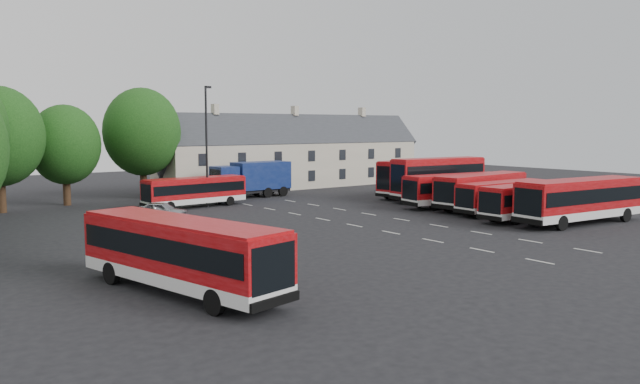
{
  "coord_description": "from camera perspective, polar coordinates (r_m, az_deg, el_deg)",
  "views": [
    {
      "loc": [
        -30.49,
        -33.85,
        7.51
      ],
      "look_at": [
        0.02,
        6.38,
        2.2
      ],
      "focal_mm": 35.0,
      "sensor_mm": 36.0,
      "label": 1
    }
  ],
  "objects": [
    {
      "name": "bus_row_d",
      "position": [
        58.92,
        14.54,
        0.36
      ],
      "size": [
        11.45,
        3.57,
        3.19
      ],
      "rotation": [
        0.0,
        0.0,
        0.09
      ],
      "color": "silver",
      "rests_on": "ground"
    },
    {
      "name": "bus_dd_north",
      "position": [
        67.31,
        8.44,
        1.47
      ],
      "size": [
        9.91,
        3.69,
        3.97
      ],
      "rotation": [
        0.0,
        0.0,
        0.16
      ],
      "color": "silver",
      "rests_on": "ground"
    },
    {
      "name": "bus_dd_south",
      "position": [
        64.17,
        10.77,
        1.4
      ],
      "size": [
        10.79,
        3.34,
        4.35
      ],
      "rotation": [
        0.0,
        0.0,
        -0.09
      ],
      "color": "silver",
      "rests_on": "ground"
    },
    {
      "name": "silver_car",
      "position": [
        52.12,
        -14.28,
        -1.66
      ],
      "size": [
        4.23,
        4.24,
        1.45
      ],
      "primitive_type": "imported",
      "rotation": [
        0.0,
        0.0,
        0.78
      ],
      "color": "#B0B2B9",
      "rests_on": "ground"
    },
    {
      "name": "box_truck",
      "position": [
        66.69,
        -6.22,
        1.32
      ],
      "size": [
        8.59,
        2.79,
        3.75
      ],
      "rotation": [
        0.0,
        0.0,
        0.01
      ],
      "color": "black",
      "rests_on": "ground"
    },
    {
      "name": "bus_north",
      "position": [
        59.23,
        -11.36,
        0.23
      ],
      "size": [
        10.0,
        2.99,
        2.79
      ],
      "rotation": [
        0.0,
        0.0,
        0.07
      ],
      "color": "silver",
      "rests_on": "ground"
    },
    {
      "name": "lamppost",
      "position": [
        59.0,
        -10.32,
        4.44
      ],
      "size": [
        0.77,
        0.5,
        11.25
      ],
      "rotation": [
        0.0,
        0.0,
        0.37
      ],
      "color": "black",
      "rests_on": "ground"
    },
    {
      "name": "lane_markings",
      "position": [
        49.3,
        5.39,
        -2.78
      ],
      "size": [
        5.15,
        33.8,
        0.01
      ],
      "color": "beige",
      "rests_on": "ground"
    },
    {
      "name": "terrace_houses",
      "position": [
        77.91,
        -2.31,
        3.31
      ],
      "size": [
        35.7,
        7.13,
        10.06
      ],
      "color": "beige",
      "rests_on": "ground"
    },
    {
      "name": "ground",
      "position": [
        46.18,
        4.78,
        -3.38
      ],
      "size": [
        140.0,
        140.0,
        0.0
      ],
      "primitive_type": "plane",
      "color": "black",
      "rests_on": "ground"
    },
    {
      "name": "bus_row_a",
      "position": [
        52.14,
        22.78,
        -0.44
      ],
      "size": [
        12.49,
        3.93,
        3.47
      ],
      "rotation": [
        0.0,
        0.0,
        -0.09
      ],
      "color": "silver",
      "rests_on": "ground"
    },
    {
      "name": "bus_row_c",
      "position": [
        56.04,
        16.43,
        -0.21
      ],
      "size": [
        9.97,
        2.6,
        2.8
      ],
      "rotation": [
        0.0,
        0.0,
        -0.03
      ],
      "color": "silver",
      "rests_on": "ground"
    },
    {
      "name": "bus_row_b",
      "position": [
        53.2,
        18.56,
        -0.54
      ],
      "size": [
        10.24,
        2.48,
        2.89
      ],
      "rotation": [
        0.0,
        0.0,
        0.01
      ],
      "color": "silver",
      "rests_on": "ground"
    },
    {
      "name": "treeline",
      "position": [
        54.11,
        -26.88,
        4.48
      ],
      "size": [
        29.92,
        32.59,
        12.01
      ],
      "color": "black",
      "rests_on": "ground"
    },
    {
      "name": "bus_west",
      "position": [
        28.88,
        -12.65,
        -5.11
      ],
      "size": [
        5.15,
        12.17,
        3.36
      ],
      "rotation": [
        0.0,
        0.0,
        1.78
      ],
      "color": "silver",
      "rests_on": "ground"
    },
    {
      "name": "bus_row_e",
      "position": [
        59.79,
        12.34,
        0.43
      ],
      "size": [
        11.1,
        3.95,
        3.07
      ],
      "rotation": [
        0.0,
        0.0,
        -0.14
      ],
      "color": "silver",
      "rests_on": "ground"
    }
  ]
}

